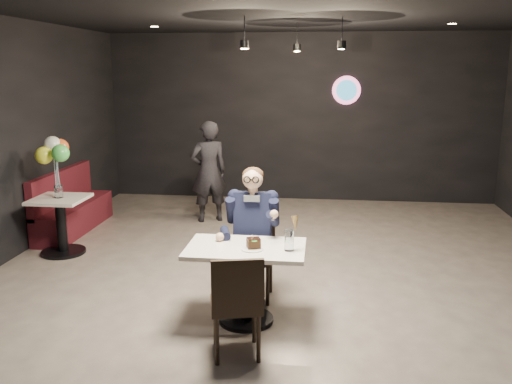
# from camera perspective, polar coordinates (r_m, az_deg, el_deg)

# --- Properties ---
(floor) EXTENTS (9.00, 9.00, 0.00)m
(floor) POSITION_cam_1_polar(r_m,az_deg,el_deg) (5.88, 2.74, -10.88)
(floor) COLOR gray
(floor) RESTS_ON ground
(wall_sign) EXTENTS (0.50, 0.06, 0.50)m
(wall_sign) POSITION_cam_1_polar(r_m,az_deg,el_deg) (9.86, 9.50, 10.52)
(wall_sign) COLOR pink
(wall_sign) RESTS_ON floor
(pendant_lights) EXTENTS (1.40, 1.20, 0.36)m
(pendant_lights) POSITION_cam_1_polar(r_m,az_deg,el_deg) (7.40, 4.15, 16.80)
(pendant_lights) COLOR black
(pendant_lights) RESTS_ON floor
(main_table) EXTENTS (1.10, 0.70, 0.75)m
(main_table) POSITION_cam_1_polar(r_m,az_deg,el_deg) (5.18, -1.07, -9.70)
(main_table) COLOR white
(main_table) RESTS_ON floor
(chair_far) EXTENTS (0.42, 0.46, 0.92)m
(chair_far) POSITION_cam_1_polar(r_m,az_deg,el_deg) (5.66, -0.31, -6.79)
(chair_far) COLOR black
(chair_far) RESTS_ON floor
(chair_near) EXTENTS (0.51, 0.54, 0.92)m
(chair_near) POSITION_cam_1_polar(r_m,az_deg,el_deg) (4.60, -2.11, -11.56)
(chair_near) COLOR black
(chair_near) RESTS_ON floor
(seated_man) EXTENTS (0.60, 0.80, 1.44)m
(seated_man) POSITION_cam_1_polar(r_m,az_deg,el_deg) (5.58, -0.31, -4.28)
(seated_man) COLOR black
(seated_man) RESTS_ON floor
(dessert_plate) EXTENTS (0.21, 0.21, 0.01)m
(dessert_plate) POSITION_cam_1_polar(r_m,az_deg,el_deg) (4.97, -0.40, -6.02)
(dessert_plate) COLOR white
(dessert_plate) RESTS_ON main_table
(cake_slice) EXTENTS (0.14, 0.13, 0.08)m
(cake_slice) POSITION_cam_1_polar(r_m,az_deg,el_deg) (4.97, -0.26, -5.43)
(cake_slice) COLOR black
(cake_slice) RESTS_ON dessert_plate
(mint_leaf) EXTENTS (0.06, 0.04, 0.01)m
(mint_leaf) POSITION_cam_1_polar(r_m,az_deg,el_deg) (4.92, -0.21, -5.17)
(mint_leaf) COLOR green
(mint_leaf) RESTS_ON cake_slice
(sundae_glass) EXTENTS (0.09, 0.09, 0.19)m
(sundae_glass) POSITION_cam_1_polar(r_m,az_deg,el_deg) (4.92, 3.51, -5.11)
(sundae_glass) COLOR silver
(sundae_glass) RESTS_ON main_table
(wafer_cone) EXTENTS (0.08, 0.08, 0.14)m
(wafer_cone) POSITION_cam_1_polar(r_m,az_deg,el_deg) (4.90, 4.16, -3.33)
(wafer_cone) COLOR tan
(wafer_cone) RESTS_ON sundae_glass
(booth_bench) EXTENTS (0.46, 1.82, 0.91)m
(booth_bench) POSITION_cam_1_polar(r_m,az_deg,el_deg) (8.46, -18.68, -0.90)
(booth_bench) COLOR #3F0D17
(booth_bench) RESTS_ON floor
(side_table) EXTENTS (0.65, 0.65, 0.81)m
(side_table) POSITION_cam_1_polar(r_m,az_deg,el_deg) (7.48, -19.81, -3.12)
(side_table) COLOR white
(side_table) RESTS_ON floor
(balloon_vase) EXTENTS (0.11, 0.11, 0.16)m
(balloon_vase) POSITION_cam_1_polar(r_m,az_deg,el_deg) (7.38, -20.06, 0.04)
(balloon_vase) COLOR silver
(balloon_vase) RESTS_ON side_table
(balloon_bunch) EXTENTS (0.40, 0.40, 0.66)m
(balloon_bunch) POSITION_cam_1_polar(r_m,az_deg,el_deg) (7.30, -20.30, 3.12)
(balloon_bunch) COLOR #ECF233
(balloon_bunch) RESTS_ON balloon_vase
(passerby) EXTENTS (0.69, 0.59, 1.59)m
(passerby) POSITION_cam_1_polar(r_m,az_deg,el_deg) (8.51, -5.00, 2.14)
(passerby) COLOR black
(passerby) RESTS_ON floor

